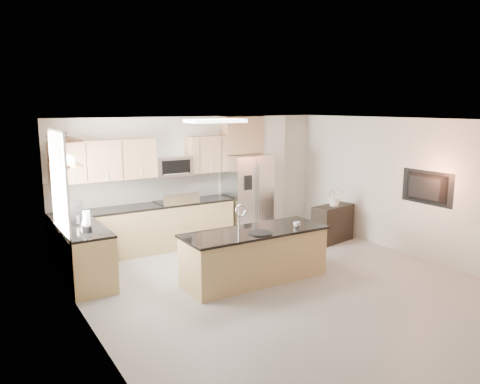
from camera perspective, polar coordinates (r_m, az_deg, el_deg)
floor at (r=7.57m, az=5.83°, el=-11.43°), size 6.50×6.50×0.00m
ceiling at (r=7.03m, az=6.23°, el=8.64°), size 6.00×6.50×0.02m
wall_back at (r=9.92m, az=-5.49°, el=1.62°), size 6.00×0.02×2.60m
wall_left at (r=5.90m, az=-17.84°, el=-4.93°), size 0.02×6.50×2.60m
wall_right at (r=9.30m, az=20.85°, el=0.39°), size 0.02×6.50×2.60m
back_counter at (r=9.33m, az=-11.31°, el=-4.30°), size 3.55×0.66×1.44m
left_counter at (r=7.94m, az=-18.46°, el=-7.35°), size 0.66×1.50×0.92m
range at (r=9.54m, az=-7.77°, el=-3.85°), size 0.76×0.64×1.14m
upper_cabinets at (r=9.20m, az=-12.41°, el=4.03°), size 3.50×0.33×0.75m
microwave at (r=9.44m, az=-8.25°, el=3.13°), size 0.76×0.40×0.40m
refrigerator at (r=10.17m, az=0.85°, el=-0.45°), size 0.92×0.78×1.78m
partition_column at (r=10.71m, az=3.65°, el=2.30°), size 0.60×0.30×2.60m
window at (r=7.61m, az=-21.19°, el=0.94°), size 0.04×1.15×1.65m
shelf_lower at (r=7.69m, az=-20.54°, el=3.34°), size 0.30×1.20×0.04m
shelf_upper at (r=7.66m, az=-20.72°, el=6.08°), size 0.30×1.20×0.04m
ceiling_fixture at (r=8.15m, az=-3.02°, el=8.65°), size 1.00×0.50×0.06m
island at (r=7.69m, az=1.80°, el=-7.69°), size 2.42×0.88×1.26m
credenza at (r=10.03m, az=11.22°, el=-3.78°), size 1.02×0.58×0.77m
cup at (r=7.82m, az=6.93°, el=-3.94°), size 0.12×0.12×0.09m
platter at (r=7.37m, az=2.48°, el=-5.03°), size 0.39×0.39×0.02m
blender at (r=7.49m, az=-18.18°, el=-3.60°), size 0.14×0.14×0.33m
kettle at (r=7.80m, az=-18.35°, el=-3.32°), size 0.20×0.20×0.25m
coffee_maker at (r=8.03m, az=-19.32°, el=-2.46°), size 0.23×0.27×0.38m
bowl at (r=8.04m, az=-21.29°, el=6.70°), size 0.41×0.41×0.10m
flower_vase at (r=9.84m, az=11.53°, el=0.07°), size 0.64×0.58×0.61m
television at (r=9.10m, az=21.52°, el=0.46°), size 0.14×1.08×0.62m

